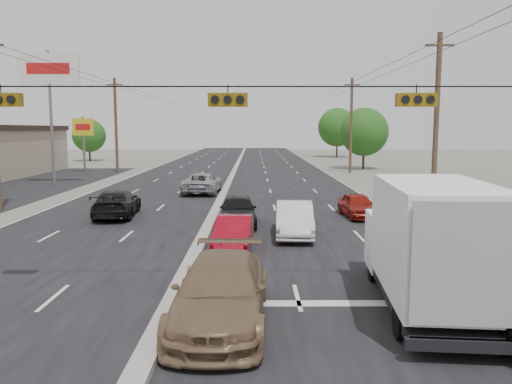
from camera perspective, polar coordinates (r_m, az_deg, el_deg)
ground at (r=14.38m, az=-9.19°, el=-11.89°), size 200.00×200.00×0.00m
road_surface at (r=43.72m, az=-3.08°, el=1.06°), size 20.00×160.00×0.02m
center_median at (r=43.71m, az=-3.08°, el=1.19°), size 0.50×160.00×0.20m
parking_lot at (r=43.20m, az=-26.58°, el=0.23°), size 10.00×42.00×0.02m
utility_pole_left_c at (r=55.40m, az=-15.72°, el=7.39°), size 1.60×0.30×10.00m
utility_pole_right_b at (r=30.23m, az=19.91°, el=7.60°), size 1.60×0.30×10.00m
utility_pole_right_c at (r=54.40m, az=10.81°, el=7.54°), size 1.60×0.30×10.00m
traffic_signals at (r=13.46m, az=-3.67°, el=10.65°), size 25.00×0.30×0.54m
pole_sign_billboard at (r=44.85m, az=-22.58°, el=12.03°), size 5.00×0.25×11.00m
pole_sign_far at (r=56.43m, az=-19.14°, el=6.55°), size 2.20×0.25×6.00m
tree_left_far at (r=77.31m, az=-18.55°, el=6.13°), size 4.80×4.80×6.12m
tree_right_mid at (r=59.80m, az=12.25°, el=6.73°), size 5.60×5.60×7.14m
tree_right_far at (r=84.55m, az=9.27°, el=7.31°), size 6.40×6.40×8.16m
box_truck at (r=13.66m, az=19.08°, el=-5.61°), size 2.94×6.88×3.40m
tan_sedan at (r=12.25m, az=-4.01°, el=-11.39°), size 2.38×5.45×1.56m
red_sedan at (r=19.46m, az=-2.56°, el=-4.77°), size 1.57×3.97×1.28m
queue_car_a at (r=24.40m, az=-2.07°, el=-2.08°), size 1.94×4.42×1.48m
queue_car_b at (r=21.95m, az=4.42°, el=-3.16°), size 1.81×4.57×1.48m
queue_car_e at (r=27.05m, az=11.54°, el=-1.54°), size 1.80×3.83×1.27m
oncoming_near at (r=27.70m, az=-15.60°, el=-1.26°), size 2.48×5.17×1.45m
oncoming_far at (r=36.62m, az=-6.14°, el=1.00°), size 2.72×5.47×1.49m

